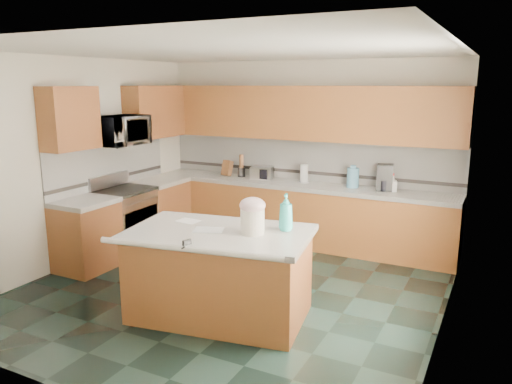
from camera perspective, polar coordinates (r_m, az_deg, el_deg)
The scene contains 52 objects.
floor at distance 5.95m, azimuth -2.87°, elevation -11.11°, with size 4.60×4.60×0.00m, color black.
ceiling at distance 5.47m, azimuth -3.18°, elevation 15.82°, with size 4.60×4.60×0.00m, color white.
wall_back at distance 7.63m, azimuth 5.73°, elevation 4.62°, with size 4.60×0.04×2.70m, color white.
wall_front at distance 3.78m, azimuth -20.88°, elevation -4.07°, with size 4.60×0.04×2.70m, color white.
wall_left at distance 6.99m, azimuth -19.76°, elevation 3.25°, with size 0.04×4.60×2.70m, color white.
wall_right at distance 4.85m, azimuth 21.47°, elevation -0.61°, with size 0.04×4.60×2.70m, color white.
back_base_cab at distance 7.51m, azimuth 4.69°, elevation -2.64°, with size 4.60×0.60×0.86m, color #4F2815.
back_countertop at distance 7.41m, azimuth 4.76°, elevation 0.80°, with size 4.60×0.64×0.06m, color white.
back_upper_cab at distance 7.40m, azimuth 5.30°, elevation 8.98°, with size 4.60×0.33×0.78m, color #4F2815.
back_backsplash at distance 7.61m, azimuth 5.63°, elevation 3.73°, with size 4.60×0.02×0.63m, color silver.
back_accent_band at distance 7.64m, azimuth 5.58°, elevation 2.28°, with size 4.60×0.01×0.05m, color black.
left_base_cab_rear at distance 7.90m, azimuth -10.89°, elevation -2.09°, with size 0.60×0.82×0.86m, color #4F2815.
left_counter_rear at distance 7.80m, azimuth -11.03°, elevation 1.19°, with size 0.64×0.82×0.06m, color white.
left_base_cab_front at distance 6.80m, azimuth -18.80°, elevation -4.88°, with size 0.60×0.72×0.86m, color #4F2815.
left_counter_front at distance 6.69m, azimuth -19.07°, elevation -1.11°, with size 0.64×0.72×0.06m, color white.
left_backsplash at distance 7.37m, azimuth -16.44°, elevation 3.00°, with size 0.02×2.30×0.63m, color silver.
left_accent_band at distance 7.40m, azimuth -16.31°, elevation 1.51°, with size 0.01×2.30×0.05m, color black.
left_upper_cab_rear at distance 7.86m, azimuth -11.52°, elevation 8.98°, with size 0.33×1.09×0.78m, color #4F2815.
left_upper_cab_front at distance 6.63m, azimuth -20.53°, elevation 7.88°, with size 0.33×0.72×0.78m, color #4F2815.
range_body at distance 7.31m, azimuth -14.68°, elevation -3.36°, with size 0.60×0.76×0.88m, color #B7B7BC.
range_oven_door at distance 7.13m, azimuth -12.91°, elevation -3.98°, with size 0.02×0.68×0.55m, color black.
range_cooktop at distance 7.20m, azimuth -14.87°, elevation 0.17°, with size 0.62×0.78×0.04m, color black.
range_handle at distance 7.02m, azimuth -12.87°, elevation -1.03°, with size 0.02×0.02×0.66m, color #B7B7BC.
range_backguard at distance 7.35m, azimuth -16.44°, elevation 1.28°, with size 0.06×0.76×0.18m, color #B7B7BC.
microwave at distance 7.08m, azimuth -15.25°, elevation 6.77°, with size 0.73×0.50×0.41m, color #B7B7BC.
island_base at distance 5.19m, azimuth -4.17°, elevation -9.61°, with size 1.72×0.98×0.86m, color #4F2815.
island_top at distance 5.03m, azimuth -4.25°, elevation -4.74°, with size 1.82×1.08×0.06m, color white.
island_bullnose at distance 4.60m, azimuth -7.75°, elevation -6.47°, with size 0.06×0.06×1.82m, color white.
treat_jar at distance 4.88m, azimuth -0.40°, elevation -3.37°, with size 0.24×0.24×0.25m, color white.
treat_jar_lid at distance 4.84m, azimuth -0.41°, elevation -1.53°, with size 0.26×0.26×0.16m, color beige.
treat_jar_knob at distance 4.83m, azimuth -0.41°, elevation -0.92°, with size 0.03×0.03×0.08m, color tan.
treat_jar_knob_end_l at distance 4.85m, azimuth -0.85°, elevation -0.87°, with size 0.04×0.04×0.04m, color tan.
treat_jar_knob_end_r at distance 4.81m, azimuth 0.04°, elevation -0.97°, with size 0.04×0.04×0.04m, color tan.
soap_bottle_island at distance 4.98m, azimuth 3.44°, elevation -2.32°, with size 0.14×0.14×0.37m, color teal.
paper_sheet_a at distance 5.05m, azimuth -5.45°, elevation -4.32°, with size 0.30×0.22×0.00m, color white.
paper_sheet_b at distance 5.40m, azimuth -7.75°, elevation -3.29°, with size 0.24×0.18×0.00m, color white.
clamp_body at distance 4.62m, azimuth -7.89°, elevation -5.89°, with size 0.03×0.09×0.08m, color black.
clamp_handle at distance 4.58m, azimuth -8.25°, elevation -6.30°, with size 0.01×0.01×0.06m, color black.
knife_block at distance 7.96m, azimuth -3.32°, elevation 2.74°, with size 0.13×0.11×0.24m, color #472814.
utensil_crock at distance 7.88m, azimuth -1.67°, elevation 2.28°, with size 0.11×0.11×0.14m, color black.
utensil_bundle at distance 7.85m, azimuth -1.68°, elevation 3.54°, with size 0.07×0.07×0.21m, color #472814.
toaster_oven at distance 7.68m, azimuth 0.65°, elevation 2.19°, with size 0.33×0.22×0.19m, color #B7B7BC.
toaster_oven_door at distance 7.59m, azimuth 0.30°, elevation 2.07°, with size 0.29×0.01×0.15m, color black.
paper_towel at distance 7.45m, azimuth 5.51°, elevation 2.12°, with size 0.12×0.12×0.26m, color white.
paper_towel_base at distance 7.47m, azimuth 5.49°, elevation 1.17°, with size 0.18×0.18×0.01m, color #B7B7BC.
water_jug at distance 7.17m, azimuth 11.01°, elevation 1.61°, with size 0.17×0.17×0.28m, color #548FB0.
water_jug_neck at distance 7.14m, azimuth 11.06°, elevation 2.86°, with size 0.08×0.08×0.04m, color #548FB0.
coffee_maker at distance 7.08m, azimuth 14.51°, elevation 1.64°, with size 0.21×0.23×0.36m, color black.
coffee_carafe at distance 7.05m, azimuth 14.37°, elevation 0.72°, with size 0.15×0.15×0.15m, color black.
soap_bottle_back at distance 7.04m, azimuth 15.38°, elevation 0.95°, with size 0.10×0.10×0.22m, color white.
soap_back_cap at distance 7.02m, azimuth 15.44°, elevation 1.96°, with size 0.02×0.02×0.03m, color red.
window_light_proxy at distance 4.63m, azimuth 20.99°, elevation 0.74°, with size 0.02×1.40×1.10m, color white.
Camera 1 is at (2.73, -4.73, 2.36)m, focal length 35.00 mm.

